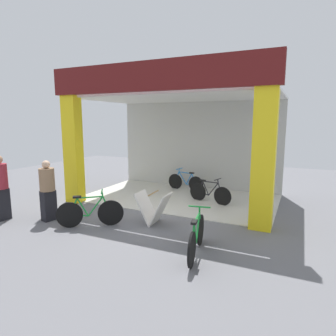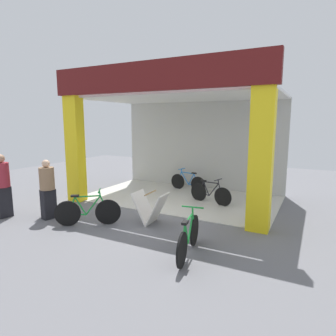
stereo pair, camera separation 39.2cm
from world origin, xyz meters
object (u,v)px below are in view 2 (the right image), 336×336
at_px(bicycle_inside_1, 188,182).
at_px(bicycle_parked_0, 189,238).
at_px(sandwich_board_sign, 151,208).
at_px(bicycle_inside_0, 210,193).
at_px(pedestrian_0, 48,188).
at_px(bicycle_parked_1, 88,211).
at_px(pedestrian_1, 2,185).

xyz_separation_m(bicycle_inside_1, bicycle_parked_0, (2.10, -4.78, 0.03)).
bearing_deg(sandwich_board_sign, bicycle_inside_0, 72.82).
xyz_separation_m(bicycle_parked_0, pedestrian_0, (-4.13, 0.26, 0.46)).
bearing_deg(bicycle_parked_0, pedestrian_0, 176.38).
height_order(bicycle_inside_0, bicycle_inside_1, bicycle_inside_0).
relative_size(bicycle_inside_0, bicycle_parked_1, 1.06).
bearing_deg(bicycle_parked_0, bicycle_parked_1, 173.01).
distance_m(pedestrian_0, pedestrian_1, 1.25).
height_order(bicycle_inside_1, bicycle_parked_0, bicycle_parked_0).
relative_size(bicycle_parked_1, sandwich_board_sign, 1.61).
height_order(bicycle_parked_1, pedestrian_0, pedestrian_0).
xyz_separation_m(bicycle_parked_1, pedestrian_0, (-1.27, -0.09, 0.46)).
height_order(sandwich_board_sign, pedestrian_1, pedestrian_1).
relative_size(bicycle_inside_0, bicycle_inside_1, 0.99).
bearing_deg(bicycle_parked_1, sandwich_board_sign, 32.12).
height_order(bicycle_parked_0, bicycle_parked_1, bicycle_parked_0).
xyz_separation_m(bicycle_parked_0, bicycle_parked_1, (-2.86, 0.35, -0.00)).
height_order(bicycle_parked_0, pedestrian_1, pedestrian_1).
relative_size(sandwich_board_sign, pedestrian_1, 0.49).
xyz_separation_m(sandwich_board_sign, pedestrian_1, (-3.74, -1.39, 0.49)).
distance_m(bicycle_inside_1, pedestrian_1, 5.95).
bearing_deg(bicycle_parked_0, bicycle_inside_0, 102.83).
distance_m(bicycle_inside_0, sandwich_board_sign, 2.50).
bearing_deg(pedestrian_1, bicycle_inside_0, 40.17).
distance_m(bicycle_parked_0, pedestrian_1, 5.32).
bearing_deg(bicycle_inside_1, sandwich_board_sign, -81.24).
distance_m(bicycle_inside_0, pedestrian_1, 5.89).
bearing_deg(pedestrian_0, sandwich_board_sign, 19.47).
height_order(bicycle_inside_1, bicycle_parked_1, bicycle_parked_1).
relative_size(bicycle_parked_1, pedestrian_0, 0.86).
xyz_separation_m(bicycle_inside_1, sandwich_board_sign, (0.56, -3.60, 0.08)).
bearing_deg(bicycle_inside_0, pedestrian_1, -139.83).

